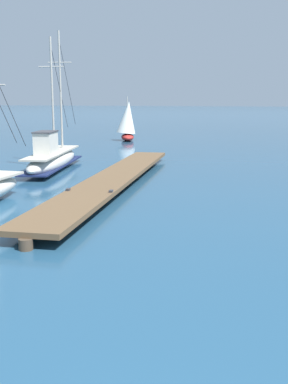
# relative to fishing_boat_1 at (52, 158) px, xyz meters

# --- Properties ---
(floating_dock) EXTENTS (2.52, 17.95, 0.53)m
(floating_dock) POSITION_rel_fishing_boat_1_xyz_m (4.46, -3.53, -0.28)
(floating_dock) COLOR brown
(floating_dock) RESTS_ON ground
(fishing_boat_1) EXTENTS (2.55, 9.19, 7.29)m
(fishing_boat_1) POSITION_rel_fishing_boat_1_xyz_m (0.00, 0.00, 0.00)
(fishing_boat_1) COLOR silver
(fishing_boat_1) RESTS_ON ground
(distant_sailboat) EXTENTS (2.31, 3.47, 3.81)m
(distant_sailboat) POSITION_rel_fishing_boat_1_xyz_m (-0.66, 17.30, 1.00)
(distant_sailboat) COLOR #AD2823
(distant_sailboat) RESTS_ON ground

